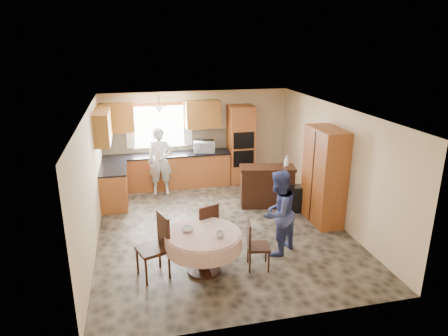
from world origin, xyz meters
name	(u,v)px	position (x,y,z in m)	size (l,w,h in m)	color
floor	(221,228)	(0.00, 0.00, 0.00)	(5.00, 6.00, 0.01)	brown
ceiling	(221,110)	(0.00, 0.00, 2.50)	(5.00, 6.00, 0.01)	white
wall_back	(197,137)	(0.00, 3.00, 1.25)	(5.00, 0.02, 2.50)	#D1B486
wall_front	(270,243)	(0.00, -3.00, 1.25)	(5.00, 0.02, 2.50)	#D1B486
wall_left	(91,181)	(-2.50, 0.00, 1.25)	(0.02, 6.00, 2.50)	#D1B486
wall_right	(334,164)	(2.50, 0.00, 1.25)	(0.02, 6.00, 2.50)	#D1B486
window	(159,127)	(-1.00, 2.98, 1.60)	(1.40, 0.03, 1.10)	white
curtain_left	(130,126)	(-1.75, 2.93, 1.65)	(0.22, 0.02, 1.15)	white
curtain_right	(188,124)	(-0.25, 2.93, 1.65)	(0.22, 0.02, 1.15)	white
base_cab_back	(168,171)	(-0.85, 2.70, 0.44)	(3.30, 0.60, 0.88)	#CC6F36
counter_back	(167,155)	(-0.85, 2.70, 0.90)	(3.30, 0.64, 0.04)	black
base_cab_left	(114,187)	(-2.20, 1.80, 0.44)	(0.60, 1.20, 0.88)	#CC6F36
counter_left	(113,169)	(-2.20, 1.80, 0.90)	(0.64, 1.20, 0.04)	black
backsplash	(165,142)	(-0.85, 2.99, 1.18)	(3.30, 0.02, 0.55)	#CBB98F
wall_cab_left	(117,118)	(-2.05, 2.83, 1.91)	(0.85, 0.33, 0.72)	#AA672A
wall_cab_right	(203,114)	(0.15, 2.83, 1.91)	(0.90, 0.33, 0.72)	#AA672A
wall_cab_side	(103,127)	(-2.33, 1.80, 1.91)	(0.33, 1.20, 0.72)	#AA672A
oven_tower	(241,145)	(1.15, 2.69, 1.06)	(0.66, 0.62, 2.12)	#CC6F36
oven_upper	(244,141)	(1.15, 2.38, 1.25)	(0.56, 0.01, 0.45)	black
oven_lower	(244,159)	(1.15, 2.38, 0.75)	(0.56, 0.01, 0.45)	black
pendant	(159,110)	(-1.00, 2.50, 2.12)	(0.36, 0.36, 0.18)	beige
sideboard	(267,188)	(1.32, 0.92, 0.46)	(1.28, 0.53, 0.91)	#3C1F10
space_heater	(291,199)	(1.77, 0.49, 0.31)	(0.45, 0.31, 0.61)	black
cupboard	(324,176)	(2.22, -0.13, 1.03)	(0.54, 1.08, 2.06)	#CC6F36
dining_table	(203,241)	(-0.64, -1.53, 0.57)	(1.29, 1.29, 0.73)	#3C1F10
chair_left	(157,243)	(-1.40, -1.46, 0.60)	(0.60, 0.60, 1.08)	#3C1F10
chair_back	(206,225)	(-0.47, -0.88, 0.53)	(0.53, 0.53, 0.96)	#3C1F10
chair_right	(254,243)	(0.23, -1.61, 0.48)	(0.43, 0.43, 0.87)	#3C1F10
framed_picture	(321,135)	(2.47, 0.64, 1.74)	(0.06, 0.53, 0.43)	#C68B3A
microwave	(204,147)	(0.13, 2.65, 1.07)	(0.55, 0.38, 0.31)	silver
person_sink	(160,161)	(-1.06, 2.30, 0.86)	(0.63, 0.41, 1.71)	silver
person_dining	(278,213)	(0.80, -1.20, 0.80)	(0.78, 0.61, 1.60)	#38427B
bowl_sideboard	(259,169)	(1.12, 0.92, 0.94)	(0.20, 0.20, 0.05)	#B2B2B2
bottle_sideboard	(286,162)	(1.78, 0.92, 1.06)	(0.11, 0.11, 0.29)	silver
cup_table	(220,234)	(-0.40, -1.75, 0.78)	(0.13, 0.13, 0.10)	#B2B2B2
bowl_table	(188,229)	(-0.88, -1.41, 0.77)	(0.21, 0.21, 0.06)	#B2B2B2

